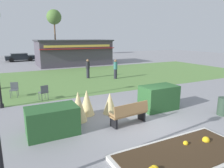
{
  "coord_description": "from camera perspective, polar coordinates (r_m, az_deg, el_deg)",
  "views": [
    {
      "loc": [
        -5.06,
        -6.78,
        3.58
      ],
      "look_at": [
        -0.28,
        2.55,
        1.21
      ],
      "focal_mm": 33.21,
      "sensor_mm": 36.0,
      "label": 1
    }
  ],
  "objects": [
    {
      "name": "cafe_chair_east",
      "position": [
        12.62,
        -18.26,
        -1.92
      ],
      "size": [
        0.55,
        0.55,
        0.89
      ],
      "color": "#4C5156",
      "rests_on": "ground_plane"
    },
    {
      "name": "ornamental_grass_behind_left",
      "position": [
        9.79,
        -6.96,
        -5.06
      ],
      "size": [
        0.71,
        0.71,
        1.21
      ],
      "primitive_type": "cone",
      "color": "#D1BC7F",
      "rests_on": "ground_plane"
    },
    {
      "name": "hedge_left",
      "position": [
        8.16,
        -16.09,
        -9.71
      ],
      "size": [
        1.87,
        1.1,
        1.07
      ],
      "primitive_type": "cube",
      "color": "#28562B",
      "rests_on": "ground_plane"
    },
    {
      "name": "parked_car_west_slot",
      "position": [
        34.92,
        -24.03,
        6.82
      ],
      "size": [
        4.29,
        2.23,
        1.2
      ],
      "color": "black",
      "rests_on": "ground_plane"
    },
    {
      "name": "parked_car_east_slot",
      "position": [
        37.16,
        -6.83,
        8.11
      ],
      "size": [
        4.26,
        2.18,
        1.2
      ],
      "color": "maroon",
      "rests_on": "ground_plane"
    },
    {
      "name": "tree_right_bg",
      "position": [
        42.96,
        -15.68,
        17.23
      ],
      "size": [
        2.8,
        2.8,
        8.78
      ],
      "color": "brown",
      "rests_on": "ground_plane"
    },
    {
      "name": "trash_bin",
      "position": [
        11.05,
        28.31,
        -5.45
      ],
      "size": [
        0.52,
        0.52,
        0.84
      ],
      "primitive_type": "cylinder",
      "color": "#2D4233",
      "rests_on": "ground_plane"
    },
    {
      "name": "cafe_chair_west",
      "position": [
        14.02,
        -25.33,
        -1.09
      ],
      "size": [
        0.53,
        0.53,
        0.89
      ],
      "color": "#4C5156",
      "rests_on": "ground_plane"
    },
    {
      "name": "hedge_right",
      "position": [
        10.74,
        12.74,
        -3.66
      ],
      "size": [
        1.83,
        1.1,
        1.22
      ],
      "primitive_type": "cube",
      "color": "#28562B",
      "rests_on": "ground_plane"
    },
    {
      "name": "person_standing",
      "position": [
        18.24,
        0.95,
        4.16
      ],
      "size": [
        0.34,
        0.34,
        1.69
      ],
      "rotation": [
        0.0,
        0.0,
        4.08
      ],
      "color": "#23232D",
      "rests_on": "ground_plane"
    },
    {
      "name": "person_strolling",
      "position": [
        18.6,
        -6.66,
        4.24
      ],
      "size": [
        0.34,
        0.34,
        1.69
      ],
      "rotation": [
        0.0,
        0.0,
        1.86
      ],
      "color": "#23232D",
      "rests_on": "ground_plane"
    },
    {
      "name": "park_bench",
      "position": [
        8.74,
        4.8,
        -8.08
      ],
      "size": [
        1.74,
        0.68,
        0.95
      ],
      "color": "#9E7547",
      "rests_on": "ground_plane"
    },
    {
      "name": "ground_plane",
      "position": [
        9.18,
        9.02,
        -10.38
      ],
      "size": [
        80.0,
        80.0,
        0.0
      ],
      "primitive_type": "plane",
      "color": "gray"
    },
    {
      "name": "food_kiosk",
      "position": [
        28.35,
        -10.57,
        8.6
      ],
      "size": [
        9.54,
        5.38,
        3.26
      ],
      "color": "#47424C",
      "rests_on": "ground_plane"
    },
    {
      "name": "lawn_patch",
      "position": [
        18.75,
        -10.93,
        1.51
      ],
      "size": [
        36.0,
        12.0,
        0.01
      ],
      "primitive_type": "cube",
      "color": "#5B8442",
      "rests_on": "ground_plane"
    },
    {
      "name": "flower_bed",
      "position": [
        6.98,
        18.87,
        -18.04
      ],
      "size": [
        4.3,
        1.99,
        0.31
      ],
      "color": "beige",
      "rests_on": "ground_plane"
    },
    {
      "name": "ornamental_grass_behind_right",
      "position": [
        9.1,
        -9.25,
        -6.09
      ],
      "size": [
        0.74,
        0.74,
        1.34
      ],
      "primitive_type": "cone",
      "color": "#D1BC7F",
      "rests_on": "ground_plane"
    },
    {
      "name": "parked_car_center_slot",
      "position": [
        35.64,
        -15.2,
        7.57
      ],
      "size": [
        4.25,
        2.16,
        1.2
      ],
      "color": "#2D6638",
      "rests_on": "ground_plane"
    },
    {
      "name": "ornamental_grass_behind_center",
      "position": [
        9.91,
        -0.6,
        -5.3
      ],
      "size": [
        0.66,
        0.66,
        1.03
      ],
      "primitive_type": "cone",
      "color": "#D1BC7F",
      "rests_on": "ground_plane"
    }
  ]
}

